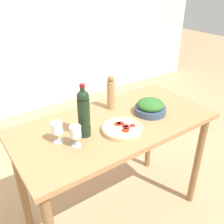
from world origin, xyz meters
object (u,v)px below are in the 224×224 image
at_px(pepper_mill, 111,93).
at_px(wine_glass_far, 57,129).
at_px(wine_glass_near, 75,133).
at_px(salad_bowl, 150,107).
at_px(wine_bottle, 84,112).
at_px(homemade_pizza, 122,129).

bearing_deg(pepper_mill, wine_glass_far, -161.19).
xyz_separation_m(wine_glass_near, salad_bowl, (0.62, 0.05, -0.04)).
bearing_deg(wine_bottle, pepper_mill, 30.87).
bearing_deg(wine_bottle, wine_glass_near, -144.83).
xyz_separation_m(wine_glass_near, homemade_pizza, (0.32, -0.03, -0.07)).
bearing_deg(wine_glass_near, salad_bowl, 4.22).
bearing_deg(wine_glass_near, homemade_pizza, -4.90).
bearing_deg(salad_bowl, wine_glass_far, 175.72).
distance_m(wine_glass_near, wine_glass_far, 0.12).
relative_size(pepper_mill, homemade_pizza, 0.98).
relative_size(wine_glass_far, salad_bowl, 0.59).
xyz_separation_m(pepper_mill, salad_bowl, (0.19, -0.22, -0.08)).
relative_size(wine_bottle, pepper_mill, 1.31).
bearing_deg(homemade_pizza, wine_bottle, 156.49).
relative_size(wine_bottle, wine_glass_far, 2.58).
distance_m(wine_bottle, homemade_pizza, 0.28).
bearing_deg(salad_bowl, pepper_mill, 130.70).
distance_m(wine_glass_near, pepper_mill, 0.51).
bearing_deg(homemade_pizza, wine_glass_far, 162.02).
distance_m(wine_bottle, pepper_mill, 0.39).
height_order(wine_glass_far, salad_bowl, wine_glass_far).
bearing_deg(wine_glass_far, wine_bottle, -10.15).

